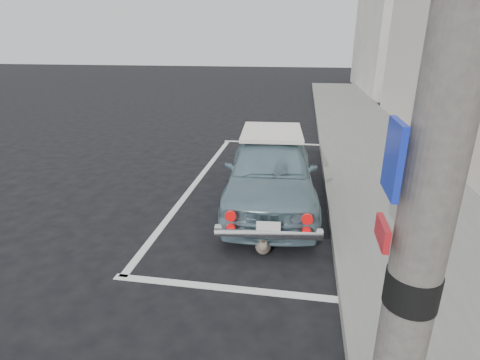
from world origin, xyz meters
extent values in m
plane|color=black|center=(0.00, 0.00, 0.00)|extent=(80.00, 80.00, 0.00)
cube|color=slate|center=(3.20, 2.00, 0.07)|extent=(2.80, 40.00, 0.15)
cube|color=black|center=(4.66, 4.00, 1.40)|extent=(0.10, 16.00, 2.40)
cube|color=#B9B3A8|center=(6.35, 20.00, 4.00)|extent=(3.50, 10.00, 8.00)
cube|color=silver|center=(0.50, -0.50, 0.00)|extent=(3.00, 0.12, 0.01)
cube|color=silver|center=(0.50, 6.50, 0.00)|extent=(3.00, 0.12, 0.01)
cube|color=silver|center=(-0.90, 3.00, 0.00)|extent=(0.12, 7.00, 0.01)
cylinder|color=black|center=(2.05, -2.00, 1.30)|extent=(0.36, 0.36, 0.25)
cube|color=#162BB9|center=(1.81, -2.00, 2.20)|extent=(0.04, 0.35, 0.45)
cube|color=red|center=(1.81, -2.00, 1.70)|extent=(0.04, 0.30, 0.15)
cube|color=white|center=(1.80, -2.00, 1.70)|extent=(0.02, 0.16, 0.08)
imported|color=slate|center=(0.75, 2.20, 0.66)|extent=(1.85, 3.99, 1.32)
cube|color=silver|center=(0.72, 2.58, 1.25)|extent=(1.20, 1.55, 0.07)
cube|color=silver|center=(0.89, 0.31, 0.38)|extent=(1.49, 0.23, 0.12)
cube|color=white|center=(0.89, 0.26, 0.48)|extent=(0.33, 0.04, 0.17)
cylinder|color=red|center=(0.38, 0.24, 0.62)|extent=(0.15, 0.05, 0.15)
cylinder|color=red|center=(1.41, 0.32, 0.62)|extent=(0.15, 0.05, 0.15)
cylinder|color=red|center=(0.38, 0.24, 0.44)|extent=(0.12, 0.05, 0.12)
cylinder|color=red|center=(1.41, 0.32, 0.44)|extent=(0.12, 0.05, 0.12)
ellipsoid|color=#736657|center=(0.81, 0.41, 0.12)|extent=(0.26, 0.38, 0.22)
sphere|color=#736657|center=(0.83, 0.25, 0.19)|extent=(0.14, 0.14, 0.14)
cone|color=#736657|center=(0.79, 0.25, 0.26)|extent=(0.05, 0.05, 0.05)
cone|color=#736657|center=(0.87, 0.26, 0.26)|extent=(0.05, 0.05, 0.05)
cylinder|color=#736657|center=(0.85, 0.60, 0.04)|extent=(0.14, 0.22, 0.03)
camera|label=1|loc=(1.26, -4.25, 2.86)|focal=28.00mm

